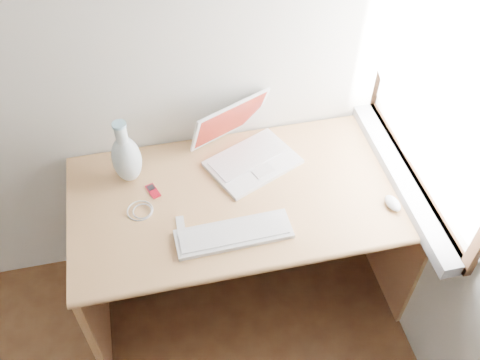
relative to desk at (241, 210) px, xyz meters
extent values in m
cube|color=white|center=(0.72, -0.16, 0.77)|extent=(0.01, 0.90, 1.00)
cube|color=gray|center=(0.66, -0.16, 0.24)|extent=(0.10, 0.96, 0.06)
cube|color=silver|center=(0.64, -0.16, 0.80)|extent=(0.02, 0.84, 0.92)
cube|color=tan|center=(0.00, -0.09, 0.21)|extent=(1.47, 0.73, 0.03)
cube|color=tan|center=(-0.72, -0.09, -0.18)|extent=(0.03, 0.69, 0.74)
cube|color=tan|center=(0.72, -0.09, -0.18)|extent=(0.03, 0.69, 0.74)
cube|color=tan|center=(0.00, 0.26, -0.06)|extent=(1.40, 0.03, 0.50)
cube|color=white|center=(0.07, 0.07, 0.23)|extent=(0.44, 0.39, 0.02)
cube|color=white|center=(0.07, 0.07, 0.25)|extent=(0.37, 0.27, 0.00)
cube|color=white|center=(0.07, 0.20, 0.36)|extent=(0.38, 0.24, 0.24)
cube|color=maroon|center=(0.07, 0.20, 0.36)|extent=(0.34, 0.21, 0.21)
cube|color=silver|center=(-0.09, -0.29, 0.23)|extent=(0.46, 0.15, 0.02)
cube|color=white|center=(-0.09, -0.29, 0.25)|extent=(0.43, 0.12, 0.00)
ellipsoid|color=white|center=(0.57, -0.28, 0.24)|extent=(0.07, 0.10, 0.03)
cube|color=#A20B1B|center=(-0.38, 0.00, 0.23)|extent=(0.06, 0.09, 0.01)
cube|color=black|center=(-0.38, 0.00, 0.23)|extent=(0.04, 0.04, 0.00)
torus|color=silver|center=(-0.44, -0.09, 0.23)|extent=(0.11, 0.11, 0.01)
cube|color=silver|center=(-0.29, -0.20, 0.23)|extent=(0.03, 0.09, 0.01)
ellipsoid|color=silver|center=(-0.46, 0.10, 0.34)|extent=(0.12, 0.12, 0.23)
cylinder|color=silver|center=(-0.46, 0.10, 0.48)|extent=(0.05, 0.05, 0.09)
cylinder|color=#84BAD3|center=(-0.46, 0.10, 0.53)|extent=(0.06, 0.06, 0.01)
camera|label=1|loc=(-0.33, -1.50, 1.92)|focal=40.00mm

